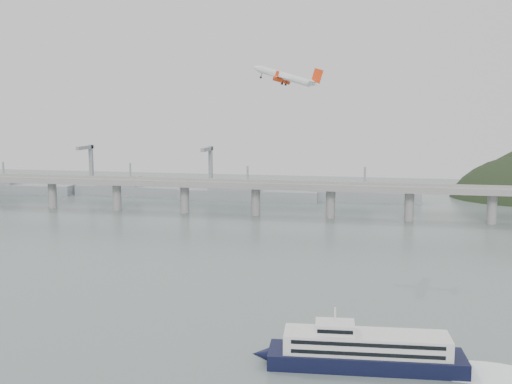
# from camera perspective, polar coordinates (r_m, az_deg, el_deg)

# --- Properties ---
(ground) EXTENTS (900.00, 900.00, 0.00)m
(ground) POSITION_cam_1_polar(r_m,az_deg,el_deg) (207.54, -3.13, -11.95)
(ground) COLOR slate
(ground) RESTS_ON ground
(bridge) EXTENTS (800.00, 22.00, 23.90)m
(bridge) POSITION_cam_1_polar(r_m,az_deg,el_deg) (395.65, 4.08, 0.16)
(bridge) COLOR gray
(bridge) RESTS_ON ground
(distant_fleet) EXTENTS (453.00, 60.90, 40.00)m
(distant_fleet) POSITION_cam_1_polar(r_m,az_deg,el_deg) (502.34, -12.62, 0.30)
(distant_fleet) COLOR gray
(distant_fleet) RESTS_ON ground
(ferry) EXTENTS (88.10, 20.02, 16.61)m
(ferry) POSITION_cam_1_polar(r_m,az_deg,el_deg) (172.54, 10.42, -14.67)
(ferry) COLOR black
(ferry) RESTS_ON ground
(airliner) EXTENTS (34.73, 31.82, 12.24)m
(airliner) POSITION_cam_1_polar(r_m,az_deg,el_deg) (278.48, 2.86, 10.90)
(airliner) COLOR white
(airliner) RESTS_ON ground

